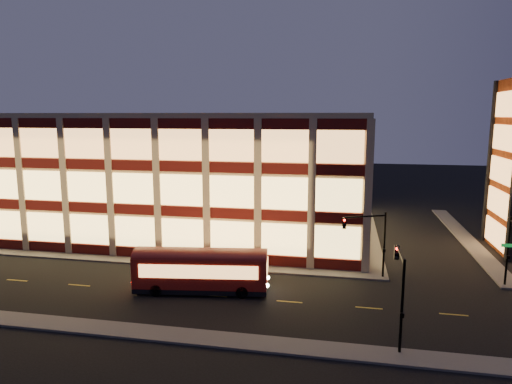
# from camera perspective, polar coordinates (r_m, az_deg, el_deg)

# --- Properties ---
(ground) EXTENTS (200.00, 200.00, 0.00)m
(ground) POSITION_cam_1_polar(r_m,az_deg,el_deg) (46.33, -15.12, -8.72)
(ground) COLOR black
(ground) RESTS_ON ground
(sidewalk_office_south) EXTENTS (54.00, 2.00, 0.15)m
(sidewalk_office_south) POSITION_cam_1_polar(r_m,az_deg,el_deg) (48.50, -17.82, -7.93)
(sidewalk_office_south) COLOR #514F4C
(sidewalk_office_south) RESTS_ON ground
(sidewalk_office_east) EXTENTS (2.00, 30.00, 0.15)m
(sidewalk_office_east) POSITION_cam_1_polar(r_m,az_deg,el_deg) (58.16, 13.88, -4.83)
(sidewalk_office_east) COLOR #514F4C
(sidewalk_office_east) RESTS_ON ground
(sidewalk_tower_west) EXTENTS (2.00, 30.00, 0.15)m
(sidewalk_tower_west) POSITION_cam_1_polar(r_m,az_deg,el_deg) (59.77, 24.50, -5.05)
(sidewalk_tower_west) COLOR #514F4C
(sidewalk_tower_west) RESTS_ON ground
(sidewalk_near) EXTENTS (100.00, 2.00, 0.15)m
(sidewalk_near) POSITION_cam_1_polar(r_m,az_deg,el_deg) (35.93, -24.57, -14.66)
(sidewalk_near) COLOR #514F4C
(sidewalk_near) RESTS_ON ground
(office_building) EXTENTS (50.45, 30.45, 14.50)m
(office_building) POSITION_cam_1_polar(r_m,az_deg,el_deg) (61.08, -10.91, 2.81)
(office_building) COLOR tan
(office_building) RESTS_ON ground
(traffic_signal_far) EXTENTS (3.79, 1.87, 6.00)m
(traffic_signal_far) POSITION_cam_1_polar(r_m,az_deg,el_deg) (40.90, 14.05, -5.12)
(traffic_signal_far) COLOR black
(traffic_signal_far) RESTS_ON ground
(traffic_signal_near) EXTENTS (0.32, 4.45, 6.00)m
(traffic_signal_near) POSITION_cam_1_polar(r_m,az_deg,el_deg) (30.27, 17.57, -10.53)
(traffic_signal_near) COLOR black
(traffic_signal_near) RESTS_ON ground
(trolley_bus) EXTENTS (11.04, 4.14, 3.65)m
(trolley_bus) POSITION_cam_1_polar(r_m,az_deg,el_deg) (37.90, -6.89, -9.38)
(trolley_bus) COLOR maroon
(trolley_bus) RESTS_ON ground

